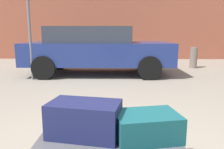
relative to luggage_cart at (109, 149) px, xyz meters
The scene contains 6 objects.
luggage_cart is the anchor object (origin of this frame).
suitcase_teal_front_left 0.38m from the luggage_cart, 11.61° to the left, with size 0.54×0.38×0.23m, color #144C51.
duffel_bag_navy_rear_left 0.33m from the luggage_cart, 153.64° to the left, with size 0.62×0.36×0.31m, color #191E47.
parked_car 5.07m from the luggage_cart, 96.26° to the left, with size 4.31×1.94×1.42m.
bollard_kerb_near 6.86m from the luggage_cart, 65.89° to the left, with size 0.25×0.25×0.74m, color #72665B.
no_parking_sign 4.86m from the luggage_cart, 118.14° to the left, with size 0.50×0.07×2.55m.
Camera 1 is at (0.07, -1.75, 1.24)m, focal length 35.87 mm.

